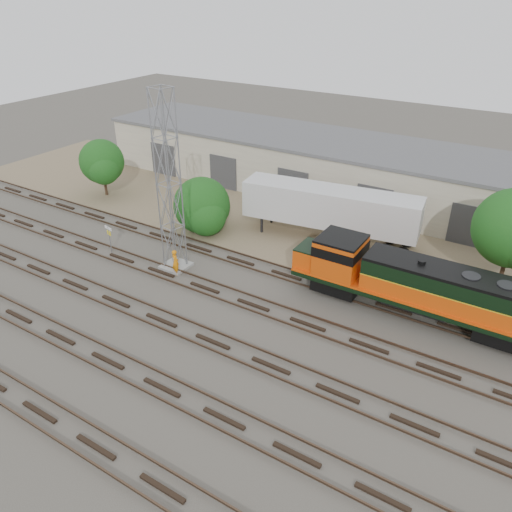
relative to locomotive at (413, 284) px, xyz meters
The scene contains 11 objects.
ground 10.99m from the locomotive, 146.09° to the right, with size 140.00×140.00×0.00m, color #47423A.
dirt_strip 12.87m from the locomotive, 134.77° to the left, with size 80.00×16.00×0.02m, color #726047.
tracks 12.86m from the locomotive, 134.77° to the right, with size 80.00×20.40×0.28m.
warehouse 19.16m from the locomotive, 117.62° to the left, with size 58.40×10.40×5.30m.
locomotive is the anchor object (origin of this frame).
signal_tower 17.37m from the locomotive, 168.98° to the right, with size 1.92×1.92×13.00m.
sign_post 22.78m from the locomotive, 169.59° to the right, with size 0.91×0.24×2.26m.
worker 16.42m from the locomotive, 165.78° to the right, with size 0.72×0.48×1.99m, color orange.
semi_trailer 11.14m from the locomotive, 140.35° to the left, with size 14.53×4.84×4.39m.
tree_west 31.91m from the locomotive, behind, with size 4.49×4.28×5.60m.
tree_mid 18.96m from the locomotive, behind, with size 5.07×4.83×4.83m.
Camera 1 is at (14.56, -21.48, 18.76)m, focal length 35.00 mm.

